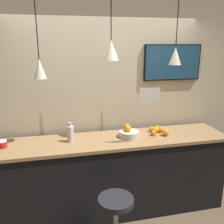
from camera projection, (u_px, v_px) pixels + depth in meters
name	position (u px, v px, depth m)	size (l,w,h in m)	color
back_wall	(105.00, 98.00, 3.41)	(8.00, 0.06, 2.90)	beige
service_counter	(112.00, 175.00, 3.26)	(2.98, 0.64, 1.02)	black
bar_stool	(116.00, 217.00, 2.61)	(0.44, 0.44, 0.65)	#B7B7BC
fruit_bowl	(129.00, 132.00, 3.18)	(0.26, 0.26, 0.15)	beige
orange_pile	(158.00, 130.00, 3.31)	(0.23, 0.27, 0.09)	orange
juice_bottle	(70.00, 134.00, 3.00)	(0.08, 0.08, 0.24)	silver
spread_jar	(2.00, 144.00, 2.85)	(0.11, 0.11, 0.08)	red
pendant_lamp_left	(40.00, 68.00, 2.75)	(0.14, 0.14, 1.00)	black
pendant_lamp_middle	(111.00, 50.00, 2.87)	(0.18, 0.18, 0.82)	black
pendant_lamp_right	(175.00, 55.00, 3.07)	(0.15, 0.15, 0.88)	black
mounted_tv	(172.00, 62.00, 3.43)	(0.82, 0.04, 0.49)	black
hanging_menu_board	(150.00, 95.00, 2.82)	(0.24, 0.01, 0.17)	white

